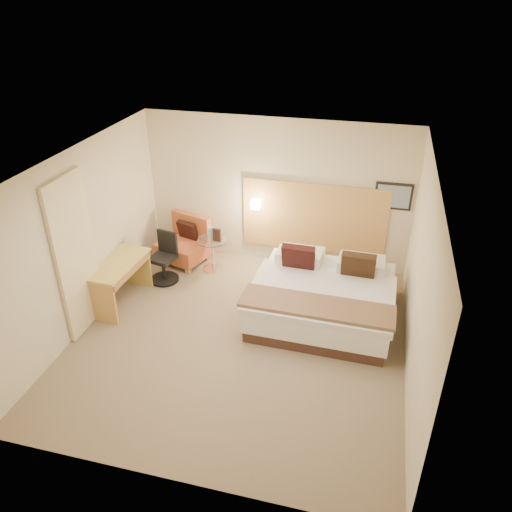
% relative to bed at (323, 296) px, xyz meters
% --- Properties ---
extents(floor, '(4.80, 5.00, 0.02)m').
position_rel_bed_xyz_m(floor, '(-1.12, -0.92, -0.35)').
color(floor, '#816E56').
rests_on(floor, ground).
extents(ceiling, '(4.80, 5.00, 0.02)m').
position_rel_bed_xyz_m(ceiling, '(-1.12, -0.92, 2.37)').
color(ceiling, white).
rests_on(ceiling, floor).
extents(wall_back, '(4.80, 0.02, 2.70)m').
position_rel_bed_xyz_m(wall_back, '(-1.12, 1.59, 1.01)').
color(wall_back, beige).
rests_on(wall_back, floor).
extents(wall_front, '(4.80, 0.02, 2.70)m').
position_rel_bed_xyz_m(wall_front, '(-1.12, -3.43, 1.01)').
color(wall_front, beige).
rests_on(wall_front, floor).
extents(wall_left, '(0.02, 5.00, 2.70)m').
position_rel_bed_xyz_m(wall_left, '(-3.53, -0.92, 1.01)').
color(wall_left, beige).
rests_on(wall_left, floor).
extents(wall_right, '(0.02, 5.00, 2.70)m').
position_rel_bed_xyz_m(wall_right, '(1.29, -0.92, 1.01)').
color(wall_right, beige).
rests_on(wall_right, floor).
extents(headboard_panel, '(2.60, 0.04, 1.30)m').
position_rel_bed_xyz_m(headboard_panel, '(-0.42, 1.55, 0.61)').
color(headboard_panel, tan).
rests_on(headboard_panel, wall_back).
extents(art_frame, '(0.62, 0.03, 0.47)m').
position_rel_bed_xyz_m(art_frame, '(0.90, 1.56, 1.16)').
color(art_frame, black).
rests_on(art_frame, wall_back).
extents(art_canvas, '(0.54, 0.01, 0.39)m').
position_rel_bed_xyz_m(art_canvas, '(0.90, 1.54, 1.16)').
color(art_canvas, gray).
rests_on(art_canvas, wall_back).
extents(lamp_arm, '(0.02, 0.12, 0.02)m').
position_rel_bed_xyz_m(lamp_arm, '(-1.47, 1.50, 0.81)').
color(lamp_arm, white).
rests_on(lamp_arm, wall_back).
extents(lamp_shade, '(0.15, 0.15, 0.15)m').
position_rel_bed_xyz_m(lamp_shade, '(-1.47, 1.44, 0.81)').
color(lamp_shade, '#FFEDC6').
rests_on(lamp_shade, wall_back).
extents(curtain, '(0.06, 0.90, 2.42)m').
position_rel_bed_xyz_m(curtain, '(-3.48, -1.17, 0.88)').
color(curtain, beige).
rests_on(curtain, wall_left).
extents(bottle_a, '(0.07, 0.07, 0.22)m').
position_rel_bed_xyz_m(bottle_a, '(-2.19, 0.95, 0.38)').
color(bottle_a, '#9CD5F1').
rests_on(bottle_a, side_table).
extents(bottle_b, '(0.07, 0.07, 0.22)m').
position_rel_bed_xyz_m(bottle_b, '(-2.13, 0.98, 0.38)').
color(bottle_b, '#88B2D2').
rests_on(bottle_b, side_table).
extents(menu_folder, '(0.15, 0.07, 0.24)m').
position_rel_bed_xyz_m(menu_folder, '(-2.03, 0.88, 0.39)').
color(menu_folder, '#381E17').
rests_on(menu_folder, side_table).
extents(bed, '(2.22, 2.16, 1.06)m').
position_rel_bed_xyz_m(bed, '(0.00, 0.00, 0.00)').
color(bed, '#3F271F').
rests_on(bed, floor).
extents(lounge_chair, '(0.99, 0.92, 0.87)m').
position_rel_bed_xyz_m(lounge_chair, '(-2.75, 1.10, 0.00)').
color(lounge_chair, tan).
rests_on(lounge_chair, floor).
extents(side_table, '(0.60, 0.60, 0.61)m').
position_rel_bed_xyz_m(side_table, '(-2.13, 0.90, -0.00)').
color(side_table, white).
rests_on(side_table, floor).
extents(desk, '(0.62, 1.24, 0.76)m').
position_rel_bed_xyz_m(desk, '(-3.23, -0.48, 0.25)').
color(desk, '#D0B551').
rests_on(desk, floor).
extents(desk_chair, '(0.60, 0.60, 0.89)m').
position_rel_bed_xyz_m(desk_chair, '(-2.84, 0.36, 0.02)').
color(desk_chair, black).
rests_on(desk_chair, floor).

